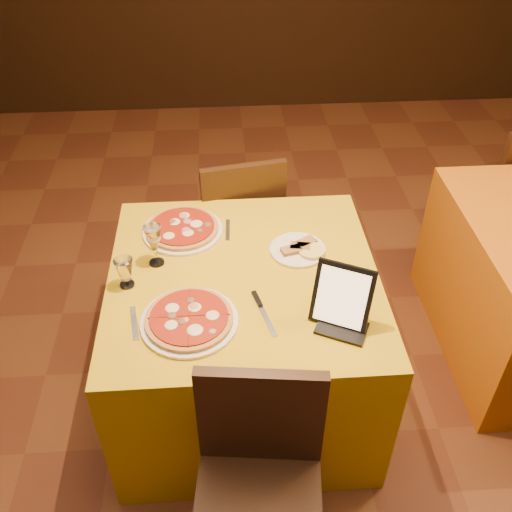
{
  "coord_description": "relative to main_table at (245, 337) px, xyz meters",
  "views": [
    {
      "loc": [
        -0.2,
        -1.46,
        2.28
      ],
      "look_at": [
        -0.08,
        0.26,
        0.86
      ],
      "focal_mm": 40.0,
      "sensor_mm": 36.0,
      "label": 1
    }
  ],
  "objects": [
    {
      "name": "chair_main_far",
      "position": [
        0.0,
        0.78,
        0.08
      ],
      "size": [
        0.42,
        0.42,
        0.91
      ],
      "primitive_type": null,
      "rotation": [
        0.0,
        0.0,
        3.32
      ],
      "color": "black",
      "rests_on": "floor"
    },
    {
      "name": "pizza_near",
      "position": [
        -0.21,
        -0.26,
        0.39
      ],
      "size": [
        0.36,
        0.36,
        0.03
      ],
      "rotation": [
        0.0,
        0.0,
        0.04
      ],
      "color": "white",
      "rests_on": "main_table"
    },
    {
      "name": "floor",
      "position": [
        0.13,
        -0.28,
        -0.38
      ],
      "size": [
        6.0,
        7.0,
        0.01
      ],
      "primitive_type": "cube",
      "color": "#5E2D19",
      "rests_on": "ground"
    },
    {
      "name": "main_table",
      "position": [
        0.0,
        0.0,
        0.0
      ],
      "size": [
        1.1,
        1.1,
        0.75
      ],
      "primitive_type": "cube",
      "color": "gold",
      "rests_on": "floor"
    },
    {
      "name": "knife",
      "position": [
        0.07,
        -0.24,
        0.38
      ],
      "size": [
        0.08,
        0.23,
        0.01
      ],
      "primitive_type": "cube",
      "rotation": [
        0.0,
        0.0,
        1.84
      ],
      "color": "#B8B9BF",
      "rests_on": "main_table"
    },
    {
      "name": "water_glass",
      "position": [
        -0.47,
        -0.03,
        0.44
      ],
      "size": [
        0.07,
        0.07,
        0.13
      ],
      "primitive_type": null,
      "rotation": [
        0.0,
        0.0,
        -0.18
      ],
      "color": "silver",
      "rests_on": "main_table"
    },
    {
      "name": "cutlet_dish",
      "position": [
        0.24,
        0.13,
        0.39
      ],
      "size": [
        0.24,
        0.24,
        0.03
      ],
      "rotation": [
        0.0,
        0.0,
        0.24
      ],
      "color": "white",
      "rests_on": "main_table"
    },
    {
      "name": "tablet",
      "position": [
        0.34,
        -0.28,
        0.49
      ],
      "size": [
        0.24,
        0.18,
        0.24
      ],
      "primitive_type": "cube",
      "rotation": [
        -0.35,
        0.0,
        -0.46
      ],
      "color": "black",
      "rests_on": "main_table"
    },
    {
      "name": "chair_main_near",
      "position": [
        0.0,
        -0.83,
        0.08
      ],
      "size": [
        0.51,
        0.51,
        0.91
      ],
      "primitive_type": null,
      "rotation": [
        0.0,
        0.0,
        -0.12
      ],
      "color": "#31210F",
      "rests_on": "floor"
    },
    {
      "name": "chair_side_far",
      "position": [
        1.59,
        1.05,
        0.08
      ],
      "size": [
        0.52,
        0.52,
        0.91
      ],
      "primitive_type": null,
      "rotation": [
        0.0,
        0.0,
        3.34
      ],
      "color": "black",
      "rests_on": "floor"
    },
    {
      "name": "pizza_far",
      "position": [
        -0.25,
        0.3,
        0.39
      ],
      "size": [
        0.36,
        0.36,
        0.03
      ],
      "rotation": [
        0.0,
        0.0,
        -0.43
      ],
      "color": "white",
      "rests_on": "main_table"
    },
    {
      "name": "fork_far",
      "position": [
        -0.05,
        0.3,
        0.38
      ],
      "size": [
        0.02,
        0.16,
        0.01
      ],
      "primitive_type": "cube",
      "rotation": [
        0.0,
        0.0,
        1.53
      ],
      "color": "silver",
      "rests_on": "main_table"
    },
    {
      "name": "wine_glass",
      "position": [
        -0.36,
        0.1,
        0.47
      ],
      "size": [
        0.08,
        0.08,
        0.19
      ],
      "primitive_type": null,
      "rotation": [
        0.0,
        0.0,
        -0.02
      ],
      "color": "#E7C083",
      "rests_on": "main_table"
    },
    {
      "name": "fork_near",
      "position": [
        -0.42,
        -0.25,
        0.38
      ],
      "size": [
        0.05,
        0.18,
        0.01
      ],
      "primitive_type": "cube",
      "rotation": [
        0.0,
        0.0,
        1.74
      ],
      "color": "silver",
      "rests_on": "main_table"
    }
  ]
}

